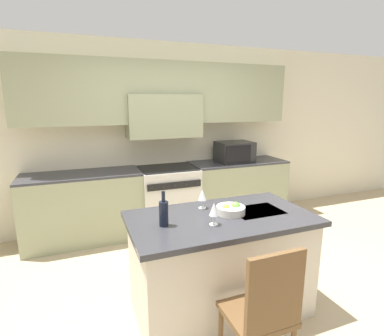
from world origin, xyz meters
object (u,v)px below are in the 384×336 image
object	(u,v)px
range_stove	(168,198)
microwave	(234,152)
wine_bottle	(164,213)
island_chair	(264,309)
wine_glass_far	(202,195)
wine_glass_near	(214,210)
fruit_bowl	(231,209)

from	to	relation	value
range_stove	microwave	bearing A→B (deg)	0.97
wine_bottle	island_chair	bearing A→B (deg)	-57.80
wine_bottle	wine_glass_far	xyz separation A→B (m)	(0.43, 0.26, 0.02)
range_stove	wine_glass_near	world-z (taller)	wine_glass_near
microwave	wine_glass_far	size ratio (longest dim) A/B	2.98
fruit_bowl	island_chair	bearing A→B (deg)	-101.86
wine_bottle	fruit_bowl	bearing A→B (deg)	4.18
wine_bottle	wine_glass_far	distance (m)	0.50
range_stove	wine_glass_far	world-z (taller)	wine_glass_far
wine_glass_far	microwave	bearing A→B (deg)	53.27
microwave	wine_bottle	world-z (taller)	microwave
microwave	wine_glass_near	world-z (taller)	microwave
wine_glass_far	fruit_bowl	distance (m)	0.29
island_chair	wine_bottle	world-z (taller)	wine_bottle
range_stove	wine_glass_near	xyz separation A→B (m)	(-0.22, -2.04, 0.56)
wine_bottle	wine_glass_near	distance (m)	0.39
island_chair	wine_glass_near	bearing A→B (deg)	97.84
range_stove	wine_glass_near	size ratio (longest dim) A/B	5.10
island_chair	wine_bottle	size ratio (longest dim) A/B	3.49
range_stove	fruit_bowl	xyz separation A→B (m)	(0.02, -1.87, 0.47)
island_chair	wine_glass_far	size ratio (longest dim) A/B	5.42
range_stove	fruit_bowl	world-z (taller)	fruit_bowl
island_chair	range_stove	bearing A→B (deg)	87.03
wine_glass_near	wine_glass_far	xyz separation A→B (m)	(0.06, 0.38, 0.00)
island_chair	wine_bottle	distance (m)	0.97
fruit_bowl	microwave	bearing A→B (deg)	60.48
range_stove	microwave	distance (m)	1.26
microwave	island_chair	size ratio (longest dim) A/B	0.55
range_stove	microwave	xyz separation A→B (m)	(1.10, 0.02, 0.63)
microwave	range_stove	bearing A→B (deg)	-179.03
microwave	fruit_bowl	bearing A→B (deg)	-119.52
range_stove	island_chair	distance (m)	2.65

